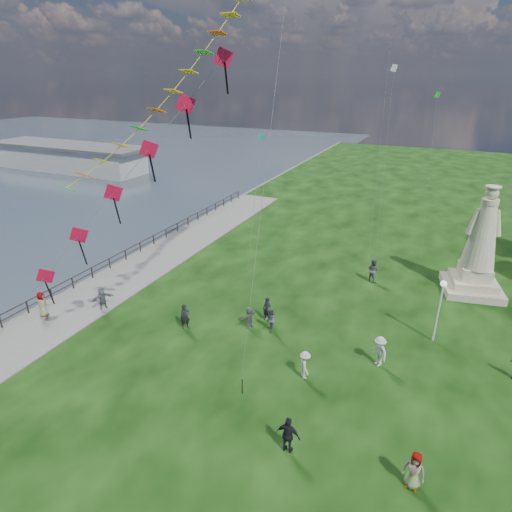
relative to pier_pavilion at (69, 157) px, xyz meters
The scene contains 17 objects.
waterfront 49.44m from the pier_pavilion, 41.92° to the right, with size 200.00×200.00×1.51m.
pier_pavilion is the anchor object (origin of this frame).
statue 66.94m from the pier_pavilion, 18.96° to the right, with size 4.67×4.67×8.10m.
lamppost 68.07m from the pier_pavilion, 26.07° to the right, with size 0.38×0.38×4.14m.
person_0 58.18m from the pier_pavilion, 37.00° to the right, with size 0.62×0.41×1.71m, color black.
person_1 61.27m from the pier_pavilion, 32.71° to the right, with size 0.82×0.51×1.69m, color #595960.
person_2 66.00m from the pier_pavilion, 33.55° to the right, with size 1.05×0.54×1.62m, color silver.
person_3 69.62m from the pier_pavilion, 36.56° to the right, with size 1.07×0.55×1.83m, color black.
person_4 73.56m from the pier_pavilion, 33.92° to the right, with size 0.85×0.52×1.74m, color #595960.
person_5 53.39m from the pier_pavilion, 41.52° to the right, with size 1.49×0.64×1.60m, color #595960.
person_6 60.10m from the pier_pavilion, 32.15° to the right, with size 0.62×0.41×1.70m, color black.
person_7 60.73m from the pier_pavilion, 22.38° to the right, with size 0.93×0.57×1.91m, color #595960.
person_8 67.48m from the pier_pavilion, 29.98° to the right, with size 1.18×0.61×1.83m, color silver.
person_10 52.91m from the pier_pavilion, 45.62° to the right, with size 0.87×0.53×1.77m, color #595960.
person_11 60.17m from the pier_pavilion, 33.51° to the right, with size 1.36×0.59×1.47m, color #595960.
red_kite_train 59.27m from the pier_pavilion, 39.58° to the right, with size 11.19×9.35×16.43m.
small_kites 62.21m from the pier_pavilion, 18.17° to the right, with size 21.87×14.38×31.55m.
Camera 1 is at (8.38, -12.61, 15.23)m, focal length 30.00 mm.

